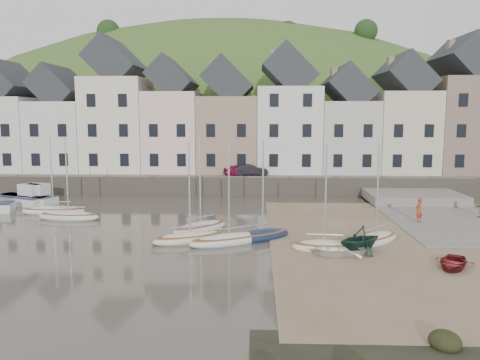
{
  "coord_description": "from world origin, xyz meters",
  "views": [
    {
      "loc": [
        1.21,
        -28.28,
        7.7
      ],
      "look_at": [
        0.0,
        6.0,
        3.0
      ],
      "focal_mm": 35.9,
      "sensor_mm": 36.0,
      "label": 1
    }
  ],
  "objects_px": {
    "sailboat_0": "(54,210)",
    "car_right": "(251,170)",
    "rowboat_white": "(338,249)",
    "rowboat_green": "(360,239)",
    "rowboat_red": "(453,263)",
    "person_red": "(419,210)",
    "car_left": "(240,170)"
  },
  "relations": [
    {
      "from": "sailboat_0",
      "to": "car_right",
      "type": "xyz_separation_m",
      "value": [
        15.26,
        11.53,
        1.91
      ]
    },
    {
      "from": "rowboat_white",
      "to": "rowboat_green",
      "type": "height_order",
      "value": "rowboat_green"
    },
    {
      "from": "rowboat_green",
      "to": "rowboat_red",
      "type": "height_order",
      "value": "rowboat_green"
    },
    {
      "from": "rowboat_white",
      "to": "person_red",
      "type": "xyz_separation_m",
      "value": [
        7.05,
        8.12,
        0.62
      ]
    },
    {
      "from": "rowboat_white",
      "to": "rowboat_green",
      "type": "relative_size",
      "value": 1.09
    },
    {
      "from": "rowboat_white",
      "to": "rowboat_red",
      "type": "distance_m",
      "value": 5.78
    },
    {
      "from": "car_left",
      "to": "person_red",
      "type": "bearing_deg",
      "value": -155.56
    },
    {
      "from": "rowboat_white",
      "to": "car_right",
      "type": "distance_m",
      "value": 22.77
    },
    {
      "from": "person_red",
      "to": "car_left",
      "type": "relative_size",
      "value": 0.53
    },
    {
      "from": "rowboat_green",
      "to": "person_red",
      "type": "relative_size",
      "value": 1.59
    },
    {
      "from": "rowboat_white",
      "to": "rowboat_red",
      "type": "bearing_deg",
      "value": 62.28
    },
    {
      "from": "rowboat_red",
      "to": "person_red",
      "type": "distance_m",
      "value": 10.36
    },
    {
      "from": "rowboat_green",
      "to": "car_left",
      "type": "relative_size",
      "value": 0.84
    },
    {
      "from": "rowboat_red",
      "to": "car_right",
      "type": "xyz_separation_m",
      "value": [
        -10.45,
        24.21,
        1.83
      ]
    },
    {
      "from": "car_right",
      "to": "car_left",
      "type": "bearing_deg",
      "value": 84.57
    },
    {
      "from": "person_red",
      "to": "car_right",
      "type": "relative_size",
      "value": 0.5
    },
    {
      "from": "sailboat_0",
      "to": "rowboat_green",
      "type": "distance_m",
      "value": 23.82
    },
    {
      "from": "sailboat_0",
      "to": "person_red",
      "type": "relative_size",
      "value": 3.62
    },
    {
      "from": "sailboat_0",
      "to": "rowboat_white",
      "type": "height_order",
      "value": "sailboat_0"
    },
    {
      "from": "car_right",
      "to": "rowboat_green",
      "type": "bearing_deg",
      "value": -168.74
    },
    {
      "from": "rowboat_red",
      "to": "car_right",
      "type": "height_order",
      "value": "car_right"
    },
    {
      "from": "rowboat_white",
      "to": "car_left",
      "type": "xyz_separation_m",
      "value": [
        -6.13,
        22.13,
        1.79
      ]
    },
    {
      "from": "rowboat_white",
      "to": "car_left",
      "type": "bearing_deg",
      "value": -171.07
    },
    {
      "from": "rowboat_white",
      "to": "person_red",
      "type": "bearing_deg",
      "value": 132.46
    },
    {
      "from": "sailboat_0",
      "to": "car_left",
      "type": "height_order",
      "value": "sailboat_0"
    },
    {
      "from": "rowboat_red",
      "to": "car_right",
      "type": "relative_size",
      "value": 0.77
    },
    {
      "from": "rowboat_red",
      "to": "car_left",
      "type": "bearing_deg",
      "value": 144.49
    },
    {
      "from": "rowboat_red",
      "to": "sailboat_0",
      "type": "bearing_deg",
      "value": -177.21
    },
    {
      "from": "rowboat_white",
      "to": "car_right",
      "type": "xyz_separation_m",
      "value": [
        -5.06,
        22.13,
        1.8
      ]
    },
    {
      "from": "rowboat_white",
      "to": "rowboat_green",
      "type": "bearing_deg",
      "value": 111.81
    },
    {
      "from": "rowboat_green",
      "to": "car_right",
      "type": "relative_size",
      "value": 0.8
    },
    {
      "from": "person_red",
      "to": "rowboat_white",
      "type": "bearing_deg",
      "value": 7.14
    }
  ]
}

